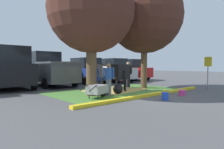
{
  "coord_description": "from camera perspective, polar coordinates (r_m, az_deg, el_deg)",
  "views": [
    {
      "loc": [
        -7.55,
        -5.91,
        1.42
      ],
      "look_at": [
        -0.01,
        2.46,
        0.9
      ],
      "focal_mm": 31.45,
      "sensor_mm": 36.0,
      "label": 1
    }
  ],
  "objects": [
    {
      "name": "person_visitor_near",
      "position": [
        12.59,
        4.73,
        0.2
      ],
      "size": [
        0.34,
        0.51,
        1.65
      ],
      "color": "black",
      "rests_on": "ground"
    },
    {
      "name": "bucket_blue",
      "position": [
        8.37,
        15.18,
        -6.04
      ],
      "size": [
        0.3,
        0.3,
        0.32
      ],
      "color": "blue",
      "rests_on": "ground"
    },
    {
      "name": "hay_bedding",
      "position": [
        11.13,
        1.04,
        -4.56
      ],
      "size": [
        3.53,
        2.86,
        0.04
      ],
      "primitive_type": "cube",
      "rotation": [
        0.0,
        0.0,
        0.15
      ],
      "color": "tan",
      "rests_on": "ground"
    },
    {
      "name": "shade_tree_left",
      "position": [
        9.52,
        -6.08,
        18.21
      ],
      "size": [
        4.01,
        4.01,
        6.01
      ],
      "color": "brown",
      "rests_on": "ground"
    },
    {
      "name": "calf_lying",
      "position": [
        9.91,
        1.76,
        -4.2
      ],
      "size": [
        1.22,
        1.07,
        0.48
      ],
      "color": "black",
      "rests_on": "ground"
    },
    {
      "name": "suv_dark_grey",
      "position": [
        13.4,
        -27.69,
        1.7
      ],
      "size": [
        2.29,
        4.68,
        2.52
      ],
      "color": "black",
      "rests_on": "ground"
    },
    {
      "name": "parking_sign",
      "position": [
        12.83,
        26.13,
        2.11
      ],
      "size": [
        0.11,
        0.44,
        1.93
      ],
      "color": "#99999E",
      "rests_on": "ground"
    },
    {
      "name": "sedan_silver",
      "position": [
        17.21,
        0.22,
        1.19
      ],
      "size": [
        2.18,
        4.48,
        2.02
      ],
      "color": "silver",
      "rests_on": "ground"
    },
    {
      "name": "grass_island",
      "position": [
        10.86,
        1.77,
        -4.82
      ],
      "size": [
        7.32,
        4.2,
        0.02
      ],
      "primitive_type": "cube",
      "color": "#477A33",
      "rests_on": "ground"
    },
    {
      "name": "pickup_truck_black",
      "position": [
        14.6,
        -17.76,
        1.32
      ],
      "size": [
        2.41,
        5.49,
        2.42
      ],
      "color": "#4C5156",
      "rests_on": "ground"
    },
    {
      "name": "bucket_yellow",
      "position": [
        9.08,
        15.29,
        -5.35
      ],
      "size": [
        0.28,
        0.28,
        0.33
      ],
      "color": "yellow",
      "rests_on": "ground"
    },
    {
      "name": "cow_holstein",
      "position": [
        11.28,
        0.04,
        0.88
      ],
      "size": [
        1.18,
        3.09,
        1.53
      ],
      "color": "black",
      "rests_on": "ground"
    },
    {
      "name": "shade_tree_right",
      "position": [
        12.55,
        9.39,
        16.53
      ],
      "size": [
        4.59,
        4.59,
        6.75
      ],
      "color": "brown",
      "rests_on": "ground"
    },
    {
      "name": "person_handler",
      "position": [
        9.15,
        -1.03,
        -1.17
      ],
      "size": [
        0.41,
        0.39,
        1.52
      ],
      "color": "slate",
      "rests_on": "ground"
    },
    {
      "name": "sedan_red",
      "position": [
        19.38,
        5.2,
        1.34
      ],
      "size": [
        2.18,
        4.48,
        2.02
      ],
      "color": "red",
      "rests_on": "ground"
    },
    {
      "name": "bucket_pink",
      "position": [
        9.89,
        19.69,
        -4.98
      ],
      "size": [
        0.34,
        0.34,
        0.26
      ],
      "color": "#EA3893",
      "rests_on": "ground"
    },
    {
      "name": "wheelbarrow",
      "position": [
        8.47,
        -4.21,
        -4.37
      ],
      "size": [
        1.6,
        0.97,
        0.63
      ],
      "color": "gray",
      "rests_on": "ground"
    },
    {
      "name": "sedan_blue",
      "position": [
        15.92,
        -7.67,
        1.05
      ],
      "size": [
        2.18,
        4.48,
        2.02
      ],
      "color": "navy",
      "rests_on": "ground"
    },
    {
      "name": "ground_plane",
      "position": [
        9.69,
        9.86,
        -5.82
      ],
      "size": [
        80.0,
        80.0,
        0.0
      ],
      "primitive_type": "plane",
      "color": "#4C4C4F"
    },
    {
      "name": "curb_yellow",
      "position": [
        9.37,
        11.39,
        -5.75
      ],
      "size": [
        8.52,
        0.24,
        0.12
      ],
      "primitive_type": "cube",
      "color": "yellow",
      "rests_on": "ground"
    }
  ]
}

